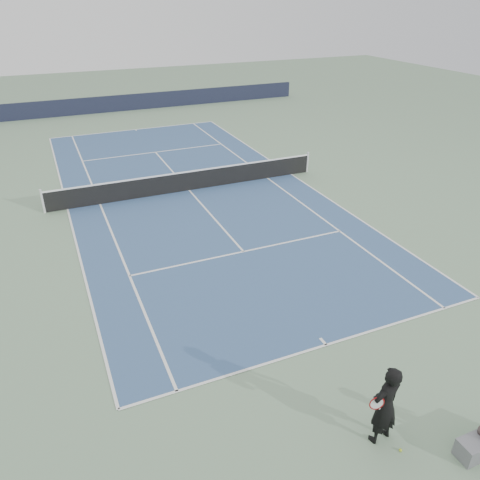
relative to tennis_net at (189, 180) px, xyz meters
name	(u,v)px	position (x,y,z in m)	size (l,w,h in m)	color
ground	(189,190)	(0.00, 0.00, -0.50)	(80.00, 80.00, 0.00)	gray
court_surface	(189,190)	(0.00, 0.00, -0.50)	(10.97, 23.77, 0.01)	#35527D
tennis_net	(189,180)	(0.00, 0.00, 0.00)	(12.90, 0.10, 1.07)	silver
windscreen_far	(118,103)	(0.00, 17.88, 0.10)	(30.00, 0.25, 1.20)	black
tennis_player	(385,405)	(-0.57, -14.80, 0.46)	(0.85, 0.63, 1.92)	black
tennis_ball	(401,450)	(-0.37, -15.25, -0.47)	(0.06, 0.06, 0.06)	#C2D92C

